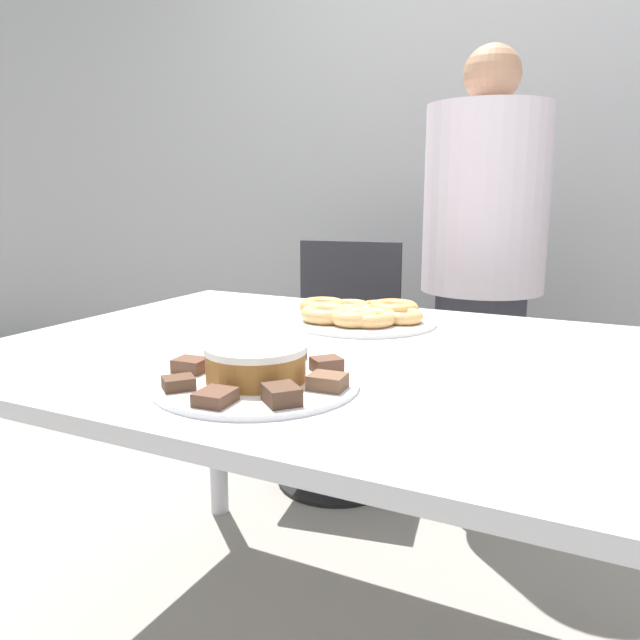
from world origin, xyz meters
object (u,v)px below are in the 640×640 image
at_px(office_chair_left, 340,369).
at_px(plate_cake, 256,383).
at_px(plate_donuts, 363,321).
at_px(frosted_cake, 256,362).
at_px(person_standing, 482,279).

distance_m(office_chair_left, plate_cake, 1.31).
xyz_separation_m(plate_cake, plate_donuts, (-0.04, 0.56, 0.00)).
bearing_deg(frosted_cake, plate_cake, 0.00).
bearing_deg(frosted_cake, plate_donuts, 93.72).
relative_size(person_standing, frosted_cake, 8.91).
bearing_deg(person_standing, plate_donuts, -102.04).
xyz_separation_m(person_standing, frosted_cake, (-0.11, -1.23, 0.00)).
distance_m(plate_donuts, frosted_cake, 0.56).
bearing_deg(office_chair_left, plate_donuts, -71.47).
xyz_separation_m(office_chair_left, plate_donuts, (0.36, -0.64, 0.34)).
height_order(person_standing, plate_donuts, person_standing).
bearing_deg(plate_donuts, office_chair_left, 118.97).
distance_m(plate_cake, frosted_cake, 0.04).
xyz_separation_m(plate_cake, frosted_cake, (-0.00, 0.00, 0.04)).
distance_m(person_standing, plate_donuts, 0.69).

